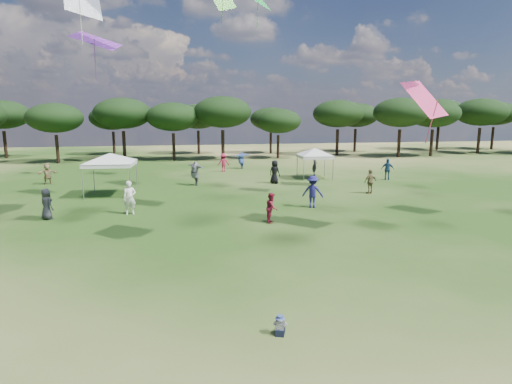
% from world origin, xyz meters
% --- Properties ---
extents(tree_line, '(108.78, 17.63, 7.77)m').
position_xyz_m(tree_line, '(2.39, 47.41, 5.42)').
color(tree_line, black).
rests_on(tree_line, ground).
extents(tent_left, '(6.30, 6.30, 3.19)m').
position_xyz_m(tent_left, '(-6.86, 22.44, 2.77)').
color(tent_left, gray).
rests_on(tent_left, ground).
extents(tent_right, '(5.37, 5.37, 2.91)m').
position_xyz_m(tent_right, '(9.18, 27.38, 2.49)').
color(tent_right, gray).
rests_on(tent_right, ground).
extents(toddler, '(0.40, 0.43, 0.53)m').
position_xyz_m(toddler, '(-0.21, 2.24, 0.24)').
color(toddler, black).
rests_on(toddler, ground).
extents(festival_crowd, '(30.96, 23.17, 1.93)m').
position_xyz_m(festival_crowd, '(0.27, 25.07, 0.89)').
color(festival_crowd, maroon).
rests_on(festival_crowd, ground).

